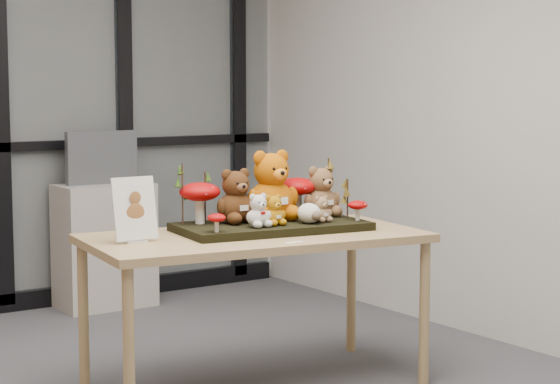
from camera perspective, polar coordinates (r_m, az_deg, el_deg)
room_shell at (r=4.10m, az=-10.17°, el=9.19°), size 5.00×5.00×5.00m
display_table at (r=4.82m, az=-1.45°, el=-3.15°), size 1.68×1.00×0.74m
diorama_tray at (r=4.91m, az=-0.49°, el=-1.96°), size 0.96×0.58×0.04m
bear_pooh_yellow at (r=4.98m, az=-0.51°, el=0.58°), size 0.32×0.30×0.38m
bear_brown_medium at (r=4.89m, az=-2.52°, el=-0.06°), size 0.25×0.23×0.29m
bear_tan_back at (r=5.12m, az=2.31°, el=0.19°), size 0.24×0.22×0.28m
bear_small_yellow at (r=4.81m, az=-0.36°, el=-0.93°), size 0.14×0.13×0.16m
bear_white_bow at (r=4.75m, az=-1.24°, el=-0.94°), size 0.15×0.14×0.18m
bear_beige_small at (r=4.93m, az=2.36°, el=-0.88°), size 0.12×0.11×0.14m
plush_cream_hedgehog at (r=4.87m, az=1.65°, el=-1.14°), size 0.09×0.09×0.11m
mushroom_back_left at (r=4.87m, az=-4.53°, el=-0.51°), size 0.20×0.20×0.22m
mushroom_back_right at (r=5.12m, az=0.99°, el=-0.17°), size 0.20×0.20×0.22m
mushroom_front_left at (r=4.60m, az=-3.59°, el=-1.69°), size 0.08×0.08×0.09m
mushroom_front_right at (r=4.99m, az=4.40°, el=-0.98°), size 0.10×0.10×0.11m
sprig_green_far_left at (r=4.83m, az=-5.51°, el=-0.13°), size 0.05×0.05×0.29m
sprig_green_mid_left at (r=4.93m, az=-4.24°, el=-0.27°), size 0.05×0.05×0.25m
sprig_dry_far_right at (r=5.15m, az=2.74°, el=0.29°), size 0.05×0.05×0.29m
sprig_dry_mid_right at (r=5.07m, az=3.82°, el=-0.36°), size 0.05×0.05×0.20m
sprig_green_centre at (r=5.02m, az=-2.16°, el=-0.42°), size 0.05×0.05×0.20m
sign_holder at (r=4.59m, az=-8.17°, el=-1.12°), size 0.21×0.06×0.29m
label_card at (r=4.55m, az=0.81°, el=-2.85°), size 0.09×0.03×0.00m
cabinet at (r=6.66m, az=-9.84°, el=-2.99°), size 0.60×0.35×0.80m
monitor at (r=6.61m, az=-10.00°, el=1.92°), size 0.48×0.05×0.34m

